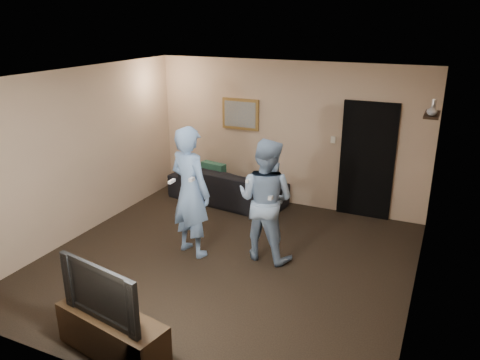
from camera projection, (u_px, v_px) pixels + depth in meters
The scene contains 19 objects.
ground at pixel (226, 261), 6.67m from camera, with size 5.00×5.00×0.00m, color black.
ceiling at pixel (224, 76), 5.81m from camera, with size 5.00×5.00×0.04m, color silver.
wall_back at pixel (287, 135), 8.38m from camera, with size 5.00×0.04×2.60m, color tan.
wall_front at pixel (98, 259), 4.09m from camera, with size 5.00×0.04×2.60m, color tan.
wall_left at pixel (80, 154), 7.22m from camera, with size 0.04×5.00×2.60m, color tan.
wall_right at pixel (424, 205), 5.26m from camera, with size 0.04×5.00×2.60m, color tan.
sofa at pixel (227, 185), 8.73m from camera, with size 2.19×0.86×0.64m, color black.
throw_pillow at pixel (214, 175), 8.78m from camera, with size 0.49×0.15×0.49m, color #164434.
painting_frame at pixel (241, 114), 8.61m from camera, with size 0.72×0.05×0.57m, color olive.
painting_canvas at pixel (240, 114), 8.59m from camera, with size 0.62×0.01×0.47m, color slate.
doorway at pixel (367, 161), 7.89m from camera, with size 0.90×0.06×2.00m, color black.
light_switch at pixel (333, 140), 8.03m from camera, with size 0.08×0.02×0.12m, color silver.
wall_shelf at pixel (432, 115), 6.61m from camera, with size 0.20×0.60×0.03m, color black.
shelf_vase at pixel (432, 110), 6.47m from camera, with size 0.14×0.14×0.15m, color #B0B1B5.
shelf_figurine at pixel (434, 105), 6.71m from camera, with size 0.06×0.06×0.18m, color silver.
tv_console at pixel (113, 334), 4.76m from camera, with size 1.26×0.41×0.45m, color black.
television at pixel (108, 289), 4.59m from camera, with size 1.05×0.14×0.61m, color black.
wii_player_left at pixel (190, 192), 6.62m from camera, with size 0.80×0.64×1.91m.
wii_player_right at pixel (265, 200), 6.53m from camera, with size 0.92×0.75×1.76m.
Camera 1 is at (2.64, -5.28, 3.31)m, focal length 35.00 mm.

